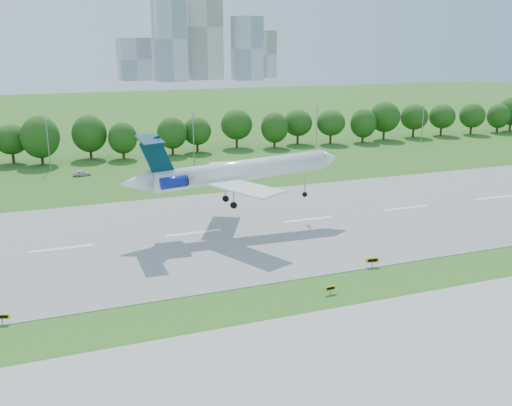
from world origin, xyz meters
name	(u,v)px	position (x,y,z in m)	size (l,w,h in m)	color
ground	(247,297)	(0.00, 0.00, 0.00)	(600.00, 600.00, 0.00)	#2A5616
runway	(194,233)	(0.00, 25.00, 0.04)	(400.00, 45.00, 0.08)	gray
taxiway	(314,376)	(0.00, -18.00, 0.04)	(400.00, 23.00, 0.08)	#ADADA8
tree_line	(128,133)	(0.00, 92.00, 6.19)	(288.40, 8.40, 10.40)	#382314
light_poles	(124,139)	(-2.50, 82.00, 6.34)	(175.90, 0.25, 12.19)	gray
skyline	(198,40)	(100.16, 390.61, 30.46)	(127.00, 52.00, 80.00)	#B2B2B7
airliner	(230,171)	(6.17, 25.01, 9.62)	(36.23, 26.45, 11.91)	white
taxi_sign_left	(2,317)	(-27.00, 2.97, 0.85)	(1.62, 0.64, 1.15)	gray
taxi_sign_centre	(330,288)	(9.73, -2.77, 0.74)	(1.44, 0.29, 1.01)	gray
taxi_sign_right	(372,260)	(19.05, 2.88, 0.95)	(1.84, 0.50, 1.29)	gray
service_vehicle_b	(82,173)	(-13.54, 73.16, 0.66)	(1.57, 3.89, 1.33)	silver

